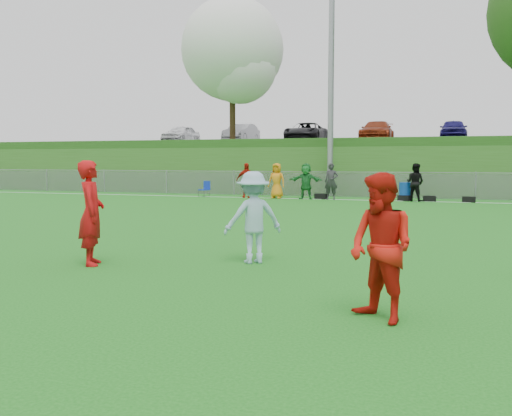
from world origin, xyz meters
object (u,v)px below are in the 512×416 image
at_px(player_red_left, 91,213).
at_px(player_blue, 253,217).
at_px(player_red_center, 381,248).
at_px(recycling_bin, 405,192).

height_order(player_red_left, player_blue, player_red_left).
bearing_deg(player_red_center, player_blue, 169.41).
relative_size(player_red_center, recycling_bin, 2.03).
bearing_deg(player_red_left, recycling_bin, -42.03).
bearing_deg(player_red_left, player_blue, -96.88).
bearing_deg(recycling_bin, player_red_center, -86.65).
bearing_deg(player_red_left, player_red_center, -140.11).
distance_m(player_blue, recycling_bin, 17.08).
distance_m(player_red_left, player_blue, 2.83).
height_order(player_red_center, recycling_bin, player_red_center).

